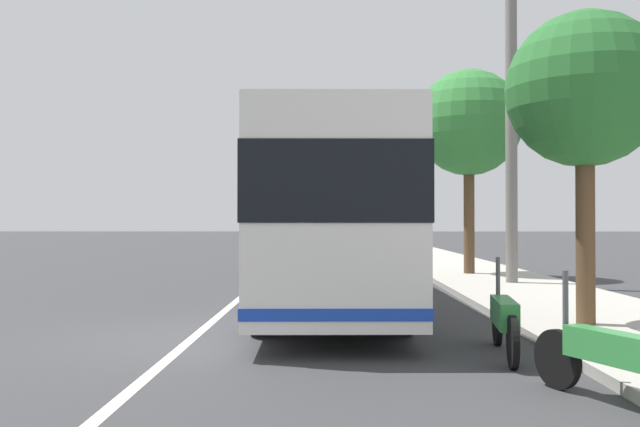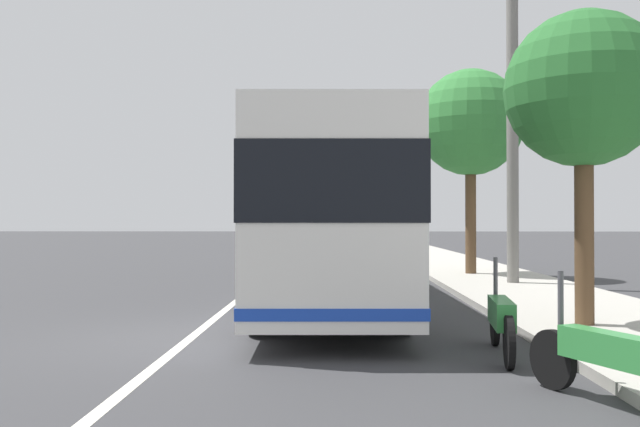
% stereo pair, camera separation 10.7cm
% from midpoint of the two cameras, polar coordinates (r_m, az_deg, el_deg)
% --- Properties ---
extents(ground_plane, '(220.00, 220.00, 0.00)m').
position_cam_midpoint_polar(ground_plane, '(10.64, -10.54, -10.28)').
color(ground_plane, '#38383A').
extents(sidewalk_curb, '(110.00, 3.60, 0.14)m').
position_cam_midpoint_polar(sidewalk_curb, '(20.88, 14.39, -5.35)').
color(sidewalk_curb, '#B2ADA3').
rests_on(sidewalk_curb, ground).
extents(lane_divider_line, '(110.00, 0.16, 0.01)m').
position_cam_midpoint_polar(lane_divider_line, '(20.46, -4.76, -5.65)').
color(lane_divider_line, silver).
rests_on(lane_divider_line, ground).
extents(coach_bus, '(11.98, 2.76, 3.45)m').
position_cam_midpoint_polar(coach_bus, '(14.40, 0.80, -0.05)').
color(coach_bus, silver).
rests_on(coach_bus, ground).
extents(motorcycle_by_tree, '(2.14, 1.00, 1.27)m').
position_cam_midpoint_polar(motorcycle_by_tree, '(7.09, 24.02, -11.25)').
color(motorcycle_by_tree, black).
rests_on(motorcycle_by_tree, ground).
extents(motorcycle_angled, '(2.21, 0.39, 1.27)m').
position_cam_midpoint_polar(motorcycle_angled, '(9.30, 15.43, -8.68)').
color(motorcycle_angled, black).
rests_on(motorcycle_angled, ground).
extents(car_oncoming, '(4.62, 2.01, 1.59)m').
position_cam_midpoint_polar(car_oncoming, '(28.79, 1.36, -2.74)').
color(car_oncoming, silver).
rests_on(car_oncoming, ground).
extents(car_side_street, '(3.95, 1.85, 1.58)m').
position_cam_midpoint_polar(car_side_street, '(53.48, -3.02, -1.78)').
color(car_side_street, navy).
rests_on(car_side_street, ground).
extents(car_ahead_same_lane, '(4.37, 2.07, 1.59)m').
position_cam_midpoint_polar(car_ahead_same_lane, '(50.01, 0.73, -1.86)').
color(car_ahead_same_lane, black).
rests_on(car_ahead_same_lane, ground).
extents(roadside_tree_near_camera, '(2.49, 2.49, 5.14)m').
position_cam_midpoint_polar(roadside_tree_near_camera, '(11.71, 21.68, 9.59)').
color(roadside_tree_near_camera, brown).
rests_on(roadside_tree_near_camera, ground).
extents(roadside_tree_mid_block, '(3.36, 3.36, 6.60)m').
position_cam_midpoint_polar(roadside_tree_mid_block, '(22.01, 12.77, 7.45)').
color(roadside_tree_mid_block, brown).
rests_on(roadside_tree_mid_block, ground).
extents(utility_pole, '(0.31, 0.31, 8.07)m').
position_cam_midpoint_polar(utility_pole, '(18.93, 16.16, 6.19)').
color(utility_pole, slate).
rests_on(utility_pole, ground).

